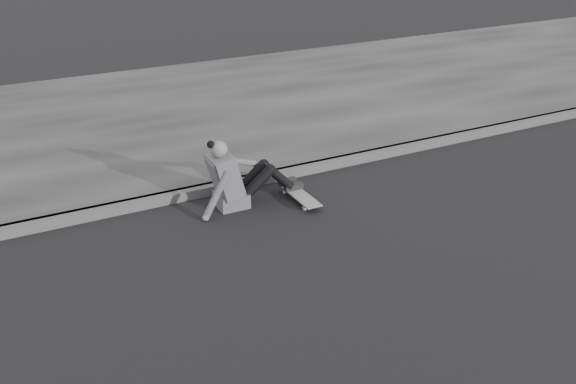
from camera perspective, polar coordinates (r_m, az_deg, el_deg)
ground at (r=7.29m, az=17.18°, el=-4.43°), size 80.00×80.00×0.00m
curb at (r=9.05m, az=6.07°, el=2.99°), size 24.00×0.16×0.12m
sidewalk at (r=11.53m, az=-2.20°, el=8.07°), size 24.00×6.00×0.12m
skateboard at (r=7.88m, az=1.04°, el=-0.30°), size 0.20×0.78×0.09m
seated_woman at (r=7.67m, az=-4.65°, el=1.25°), size 1.38×0.46×0.88m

